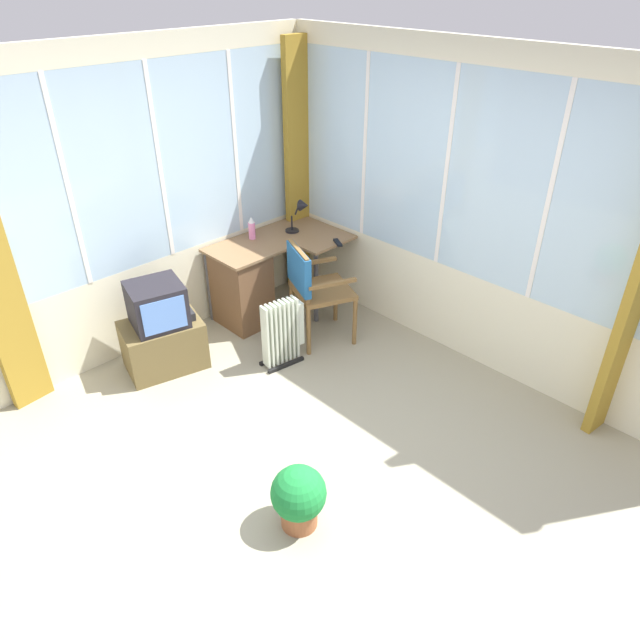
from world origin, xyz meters
The scene contains 12 objects.
ground centered at (0.00, 0.00, -0.03)m, with size 4.81×5.28×0.06m, color #9E987F.
north_window_panel centered at (0.00, 2.17, 1.27)m, with size 3.81×0.07×2.53m.
east_window_panel centered at (1.94, 0.00, 1.27)m, with size 0.07×4.28×2.53m.
curtain_corner centered at (1.81, 2.04, 1.22)m, with size 0.30×0.07×2.43m, color #A47F28.
desk centered at (0.92, 1.83, 0.40)m, with size 1.26×0.81×0.74m.
desk_lamp centered at (1.59, 1.78, 0.94)m, with size 0.23×0.20×0.32m.
tv_remote centered at (1.62, 1.32, 0.75)m, with size 0.04×0.15×0.02m, color black.
spray_bottle centered at (1.13, 1.97, 0.85)m, with size 0.06×0.06×0.22m.
wooden_armchair centered at (1.12, 1.17, 0.60)m, with size 0.63×0.63×0.92m.
tv_on_stand centered at (-0.05, 1.73, 0.35)m, with size 0.73×0.59×0.79m.
space_heater centered at (0.71, 1.07, 0.30)m, with size 0.40×0.22×0.60m.
potted_plant centered at (-0.36, -0.27, 0.24)m, with size 0.34×0.34×0.44m.
Camera 1 is at (-1.93, -2.06, 2.97)m, focal length 32.43 mm.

